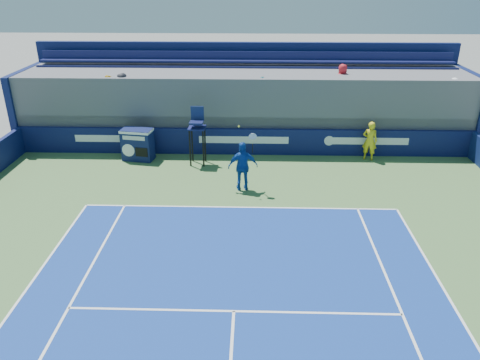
{
  "coord_description": "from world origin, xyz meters",
  "views": [
    {
      "loc": [
        0.42,
        -2.71,
        7.71
      ],
      "look_at": [
        0.0,
        11.5,
        1.25
      ],
      "focal_mm": 35.0,
      "sensor_mm": 36.0,
      "label": 1
    }
  ],
  "objects_px": {
    "umpire_chair": "(197,130)",
    "tennis_player": "(243,166)",
    "ball_person": "(370,141)",
    "match_clock": "(138,144)"
  },
  "relations": [
    {
      "from": "ball_person",
      "to": "match_clock",
      "type": "relative_size",
      "value": 1.22
    },
    {
      "from": "ball_person",
      "to": "umpire_chair",
      "type": "xyz_separation_m",
      "value": [
        -7.42,
        -0.68,
        0.65
      ]
    },
    {
      "from": "umpire_chair",
      "to": "tennis_player",
      "type": "xyz_separation_m",
      "value": [
        1.99,
        -2.55,
        -0.56
      ]
    },
    {
      "from": "ball_person",
      "to": "umpire_chair",
      "type": "relative_size",
      "value": 0.7
    },
    {
      "from": "match_clock",
      "to": "ball_person",
      "type": "bearing_deg",
      "value": 1.71
    },
    {
      "from": "match_clock",
      "to": "tennis_player",
      "type": "bearing_deg",
      "value": -32.19
    },
    {
      "from": "ball_person",
      "to": "tennis_player",
      "type": "xyz_separation_m",
      "value": [
        -5.43,
        -3.23,
        0.09
      ]
    },
    {
      "from": "umpire_chair",
      "to": "match_clock",
      "type": "bearing_deg",
      "value": 171.88
    },
    {
      "from": "ball_person",
      "to": "match_clock",
      "type": "bearing_deg",
      "value": 20.81
    },
    {
      "from": "ball_person",
      "to": "match_clock",
      "type": "height_order",
      "value": "ball_person"
    }
  ]
}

